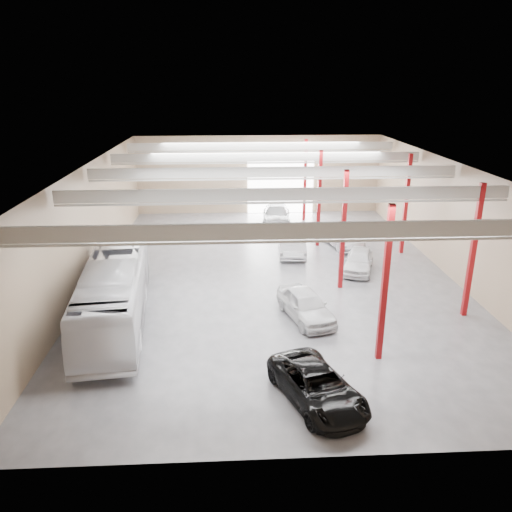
{
  "coord_description": "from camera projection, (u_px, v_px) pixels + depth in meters",
  "views": [
    {
      "loc": [
        -2.66,
        -29.04,
        11.67
      ],
      "look_at": [
        -1.22,
        -2.39,
        2.2
      ],
      "focal_mm": 35.0,
      "sensor_mm": 36.0,
      "label": 1
    }
  ],
  "objects": [
    {
      "name": "car_right_far",
      "position": [
        359.0,
        260.0,
        31.97
      ],
      "size": [
        2.98,
        4.51,
        1.43
      ],
      "primitive_type": "imported",
      "rotation": [
        0.0,
        0.0,
        -0.34
      ],
      "color": "silver",
      "rests_on": "ground"
    },
    {
      "name": "car_row_c",
      "position": [
        276.0,
        215.0,
        42.46
      ],
      "size": [
        2.76,
        5.76,
        1.62
      ],
      "primitive_type": "imported",
      "rotation": [
        0.0,
        0.0,
        -0.09
      ],
      "color": "slate",
      "rests_on": "ground"
    },
    {
      "name": "coach_bus",
      "position": [
        115.0,
        292.0,
        24.93
      ],
      "size": [
        4.0,
        12.04,
        3.29
      ],
      "primitive_type": "imported",
      "rotation": [
        0.0,
        0.0,
        0.11
      ],
      "color": "silver",
      "rests_on": "ground"
    },
    {
      "name": "car_right_near",
      "position": [
        341.0,
        235.0,
        36.84
      ],
      "size": [
        2.76,
        5.14,
        1.61
      ],
      "primitive_type": "imported",
      "rotation": [
        0.0,
        0.0,
        0.23
      ],
      "color": "silver",
      "rests_on": "ground"
    },
    {
      "name": "depot_shell",
      "position": [
        276.0,
        197.0,
        30.17
      ],
      "size": [
        22.12,
        32.12,
        7.06
      ],
      "color": "#4C4B51",
      "rests_on": "ground"
    },
    {
      "name": "car_row_b",
      "position": [
        292.0,
        241.0,
        35.32
      ],
      "size": [
        2.16,
        5.27,
        1.7
      ],
      "primitive_type": "imported",
      "rotation": [
        0.0,
        0.0,
        -0.07
      ],
      "color": "silver",
      "rests_on": "ground"
    },
    {
      "name": "black_sedan",
      "position": [
        317.0,
        386.0,
        18.93
      ],
      "size": [
        3.83,
        5.44,
        1.38
      ],
      "primitive_type": "imported",
      "rotation": [
        0.0,
        0.0,
        0.35
      ],
      "color": "black",
      "rests_on": "ground"
    },
    {
      "name": "car_row_a",
      "position": [
        306.0,
        305.0,
        25.52
      ],
      "size": [
        2.98,
        4.83,
        1.54
      ],
      "primitive_type": "imported",
      "rotation": [
        0.0,
        0.0,
        0.28
      ],
      "color": "silver",
      "rests_on": "ground"
    }
  ]
}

